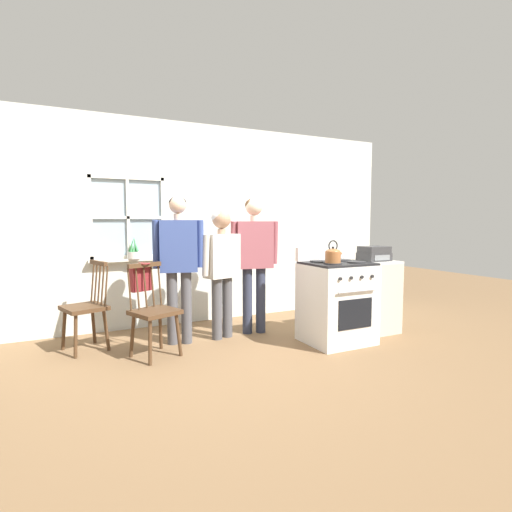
{
  "coord_description": "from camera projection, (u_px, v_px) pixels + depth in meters",
  "views": [
    {
      "loc": [
        -1.57,
        -3.88,
        1.39
      ],
      "look_at": [
        0.41,
        0.12,
        1.0
      ],
      "focal_mm": 28.0,
      "sensor_mm": 36.0,
      "label": 1
    }
  ],
  "objects": [
    {
      "name": "ground_plane",
      "position": [
        227.0,
        351.0,
        4.28
      ],
      "size": [
        16.0,
        16.0,
        0.0
      ],
      "primitive_type": "plane",
      "color": "brown"
    },
    {
      "name": "wall_back",
      "position": [
        190.0,
        224.0,
        5.43
      ],
      "size": [
        6.4,
        0.16,
        2.7
      ],
      "color": "silver",
      "rests_on": "ground_plane"
    },
    {
      "name": "chair_by_window",
      "position": [
        154.0,
        312.0,
        4.09
      ],
      "size": [
        0.54,
        0.53,
        0.96
      ],
      "rotation": [
        0.0,
        0.0,
        0.38
      ],
      "color": "#4C331E",
      "rests_on": "ground_plane"
    },
    {
      "name": "chair_near_wall",
      "position": [
        86.0,
        308.0,
        4.29
      ],
      "size": [
        0.51,
        0.52,
        0.96
      ],
      "rotation": [
        0.0,
        0.0,
        -1.26
      ],
      "color": "#4C331E",
      "rests_on": "ground_plane"
    },
    {
      "name": "person_elderly_left",
      "position": [
        179.0,
        256.0,
        4.47
      ],
      "size": [
        0.57,
        0.3,
        1.67
      ],
      "rotation": [
        0.0,
        0.0,
        -0.24
      ],
      "color": "#4C4C51",
      "rests_on": "ground_plane"
    },
    {
      "name": "person_teen_center",
      "position": [
        222.0,
        260.0,
        4.69
      ],
      "size": [
        0.56,
        0.31,
        1.52
      ],
      "rotation": [
        0.0,
        0.0,
        0.28
      ],
      "color": "#4C4C51",
      "rests_on": "ground_plane"
    },
    {
      "name": "person_adult_right",
      "position": [
        254.0,
        251.0,
        4.9
      ],
      "size": [
        0.61,
        0.29,
        1.67
      ],
      "rotation": [
        0.0,
        0.0,
        -0.2
      ],
      "color": "#2D3347",
      "rests_on": "ground_plane"
    },
    {
      "name": "stove",
      "position": [
        337.0,
        301.0,
        4.57
      ],
      "size": [
        0.72,
        0.68,
        1.08
      ],
      "color": "white",
      "rests_on": "ground_plane"
    },
    {
      "name": "kettle",
      "position": [
        333.0,
        255.0,
        4.34
      ],
      "size": [
        0.21,
        0.17,
        0.25
      ],
      "color": "#A86638",
      "rests_on": "stove"
    },
    {
      "name": "potted_plant",
      "position": [
        134.0,
        252.0,
        5.04
      ],
      "size": [
        0.16,
        0.16,
        0.28
      ],
      "color": "beige",
      "rests_on": "wall_back"
    },
    {
      "name": "handbag",
      "position": [
        140.0,
        278.0,
        4.21
      ],
      "size": [
        0.24,
        0.24,
        0.31
      ],
      "color": "maroon",
      "rests_on": "chair_by_window"
    },
    {
      "name": "side_counter",
      "position": [
        372.0,
        296.0,
        5.01
      ],
      "size": [
        0.55,
        0.5,
        0.9
      ],
      "color": "beige",
      "rests_on": "ground_plane"
    },
    {
      "name": "stereo",
      "position": [
        374.0,
        254.0,
        4.94
      ],
      "size": [
        0.34,
        0.29,
        0.18
      ],
      "color": "#38383A",
      "rests_on": "side_counter"
    }
  ]
}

